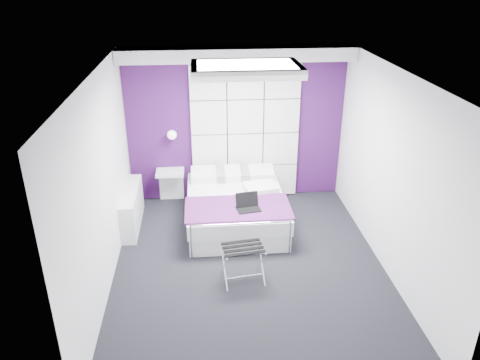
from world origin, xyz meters
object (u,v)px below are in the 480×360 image
object	(u,v)px
bed	(236,208)
luggage_rack	(243,264)
nightstand	(170,172)
wall_lamp	(172,134)
radiator	(132,208)
laptop	(248,205)

from	to	relation	value
bed	luggage_rack	bearing A→B (deg)	-90.97
nightstand	luggage_rack	bearing A→B (deg)	-66.16
wall_lamp	radiator	world-z (taller)	wall_lamp
radiator	laptop	size ratio (longest dim) A/B	3.63
bed	laptop	world-z (taller)	laptop
wall_lamp	radiator	distance (m)	1.35
radiator	nightstand	distance (m)	0.95
radiator	bed	distance (m)	1.60
wall_lamp	radiator	bearing A→B (deg)	-130.10
nightstand	luggage_rack	distance (m)	2.51
wall_lamp	bed	size ratio (longest dim) A/B	0.08
radiator	luggage_rack	distance (m)	2.21
luggage_rack	laptop	xyz separation A→B (m)	(0.17, 0.98, 0.32)
radiator	laptop	distance (m)	1.86
bed	nightstand	distance (m)	1.34
wall_lamp	bed	xyz separation A→B (m)	(0.96, -0.84, -0.95)
bed	nightstand	size ratio (longest dim) A/B	3.98
wall_lamp	laptop	bearing A→B (deg)	-50.43
luggage_rack	radiator	bearing A→B (deg)	127.32
radiator	bed	world-z (taller)	bed
radiator	luggage_rack	xyz separation A→B (m)	(1.57, -1.56, -0.05)
radiator	bed	bearing A→B (deg)	-3.00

